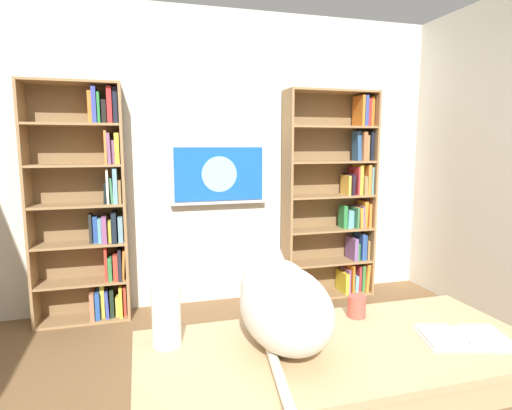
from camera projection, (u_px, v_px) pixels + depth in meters
name	position (u px, v px, depth m)	size (l,w,h in m)	color
wall_back	(210.00, 160.00, 3.89)	(4.52, 0.06, 2.70)	beige
bookshelf_left	(339.00, 199.00, 4.11)	(0.90, 0.28, 2.00)	#937047
bookshelf_right	(90.00, 210.00, 3.50)	(0.76, 0.28, 1.99)	#937047
wall_mounted_tv	(219.00, 174.00, 3.84)	(0.89, 0.07, 0.56)	#B7B7BC
desk	(343.00, 372.00, 1.60)	(1.55, 0.68, 0.72)	tan
cat	(282.00, 301.00, 1.61)	(0.33, 0.67, 0.34)	silver
open_binder	(464.00, 337.00, 1.66)	(0.38, 0.31, 0.02)	white
paper_towel_roll	(166.00, 317.00, 1.60)	(0.11, 0.11, 0.22)	white
coffee_mug	(357.00, 306.00, 1.87)	(0.08, 0.08, 0.10)	#D84C3F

